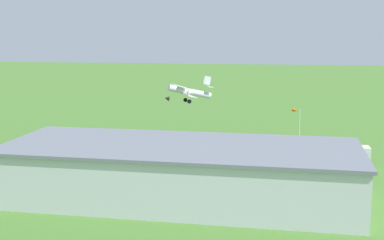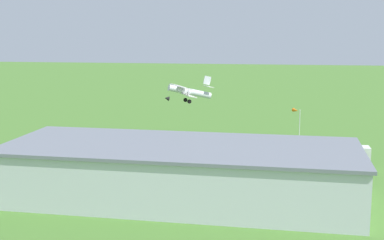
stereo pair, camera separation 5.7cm
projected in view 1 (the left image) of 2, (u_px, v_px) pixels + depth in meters
name	position (u px, v px, depth m)	size (l,w,h in m)	color
ground_plane	(215.00, 140.00, 88.98)	(400.00, 400.00, 0.00)	#47752D
hangar	(181.00, 172.00, 57.81)	(39.14, 16.46, 6.12)	silver
biplane	(188.00, 92.00, 81.81)	(7.59, 7.45, 4.16)	silver
car_yellow	(51.00, 155.00, 74.66)	(2.33, 4.76, 1.66)	gold
car_red	(5.00, 156.00, 74.65)	(2.00, 4.66, 1.63)	red
truck_box_grey	(342.00, 157.00, 70.39)	(7.45, 2.58, 3.16)	gray
person_by_parked_cars	(136.00, 150.00, 78.65)	(0.50, 0.50, 1.60)	beige
person_at_fence_line	(284.00, 155.00, 75.41)	(0.52, 0.52, 1.56)	#72338C
person_watching_takeoff	(302.00, 156.00, 74.28)	(0.54, 0.54, 1.78)	beige
windsock	(296.00, 113.00, 84.43)	(1.35, 1.42, 6.00)	silver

